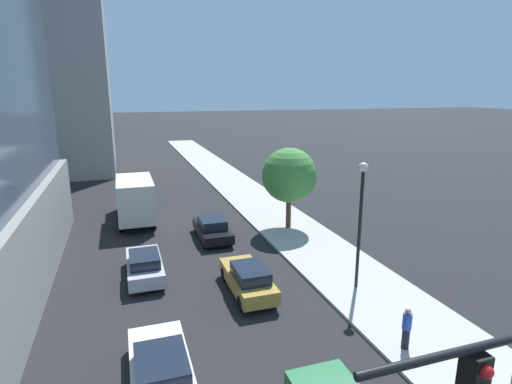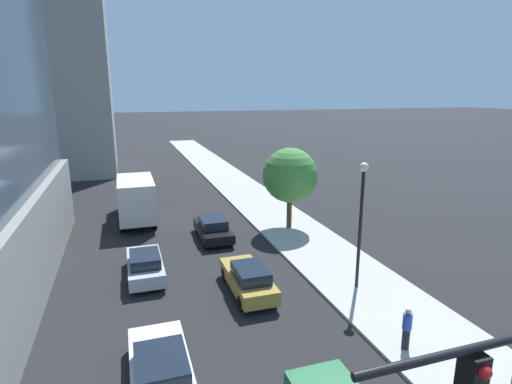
% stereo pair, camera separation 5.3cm
% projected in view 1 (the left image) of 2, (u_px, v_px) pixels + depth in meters
% --- Properties ---
extents(sidewalk, '(4.76, 120.00, 0.15)m').
position_uv_depth(sidewalk, '(322.00, 254.00, 24.45)').
color(sidewalk, '#B2AFA8').
rests_on(sidewalk, ground).
extents(construction_building, '(16.42, 26.92, 34.08)m').
position_uv_depth(construction_building, '(35.00, 45.00, 46.72)').
color(construction_building, '#9E9B93').
rests_on(construction_building, ground).
extents(street_lamp, '(0.44, 0.44, 6.23)m').
position_uv_depth(street_lamp, '(361.00, 208.00, 19.25)').
color(street_lamp, black).
rests_on(street_lamp, sidewalk).
extents(street_tree, '(3.79, 3.79, 5.67)m').
position_uv_depth(street_tree, '(289.00, 175.00, 28.11)').
color(street_tree, brown).
rests_on(street_tree, sidewalk).
extents(car_black, '(1.90, 4.39, 1.44)m').
position_uv_depth(car_black, '(212.00, 228.00, 26.97)').
color(car_black, black).
rests_on(car_black, ground).
extents(car_silver, '(1.77, 4.39, 1.48)m').
position_uv_depth(car_silver, '(145.00, 265.00, 21.29)').
color(car_silver, '#B7B7BC').
rests_on(car_silver, ground).
extents(car_white, '(1.94, 4.49, 1.38)m').
position_uv_depth(car_white, '(161.00, 367.00, 13.45)').
color(car_white, silver).
rests_on(car_white, ground).
extents(car_gold, '(1.72, 4.56, 1.54)m').
position_uv_depth(car_gold, '(248.00, 279.00, 19.63)').
color(car_gold, '#AD8938').
rests_on(car_gold, ground).
extents(box_truck, '(2.49, 7.52, 3.40)m').
position_uv_depth(box_truck, '(135.00, 197.00, 30.43)').
color(box_truck, '#1E4799').
rests_on(box_truck, ground).
extents(pedestrian_blue_shirt, '(0.34, 0.34, 1.65)m').
position_uv_depth(pedestrian_blue_shirt, '(407.00, 328.00, 15.17)').
color(pedestrian_blue_shirt, black).
rests_on(pedestrian_blue_shirt, sidewalk).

